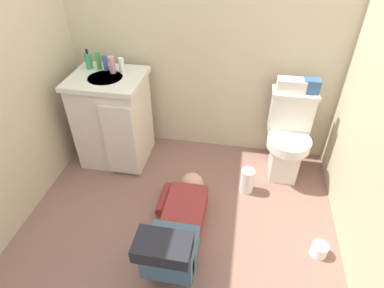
{
  "coord_description": "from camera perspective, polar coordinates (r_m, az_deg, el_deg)",
  "views": [
    {
      "loc": [
        0.37,
        -1.49,
        1.95
      ],
      "look_at": [
        0.03,
        0.43,
        0.45
      ],
      "focal_mm": 29.84,
      "sensor_mm": 36.0,
      "label": 1
    }
  ],
  "objects": [
    {
      "name": "tissue_box",
      "position": [
        2.65,
        17.34,
        10.04
      ],
      "size": [
        0.22,
        0.11,
        0.1
      ],
      "primitive_type": "cube",
      "color": "silver",
      "rests_on": "toilet"
    },
    {
      "name": "person_plumber",
      "position": [
        2.24,
        -2.55,
        -14.7
      ],
      "size": [
        0.39,
        1.06,
        0.52
      ],
      "color": "maroon",
      "rests_on": "ground_plane"
    },
    {
      "name": "soap_dispenser",
      "position": [
        2.86,
        -18.0,
        13.97
      ],
      "size": [
        0.06,
        0.06,
        0.17
      ],
      "color": "#36A05F",
      "rests_on": "vanity_cabinet"
    },
    {
      "name": "ground_plane",
      "position": [
        2.5,
        -2.43,
        -14.57
      ],
      "size": [
        2.82,
        3.1,
        0.04
      ],
      "primitive_type": "cube",
      "color": "#845E52"
    },
    {
      "name": "bottle_green",
      "position": [
        2.82,
        -16.39,
        14.13
      ],
      "size": [
        0.04,
        0.04,
        0.15
      ],
      "primitive_type": "cylinder",
      "color": "#499D50",
      "rests_on": "vanity_cabinet"
    },
    {
      "name": "bottle_white",
      "position": [
        2.72,
        -12.47,
        13.54
      ],
      "size": [
        0.04,
        0.04,
        0.13
      ],
      "primitive_type": "cylinder",
      "color": "white",
      "rests_on": "vanity_cabinet"
    },
    {
      "name": "wall_back",
      "position": [
        2.71,
        2.07,
        21.46
      ],
      "size": [
        2.48,
        0.08,
        2.4
      ],
      "primitive_type": "cube",
      "color": "beige",
      "rests_on": "ground_plane"
    },
    {
      "name": "toilet",
      "position": [
        2.79,
        16.75,
        1.22
      ],
      "size": [
        0.36,
        0.46,
        0.75
      ],
      "color": "silver",
      "rests_on": "ground_plane"
    },
    {
      "name": "toiletry_bag",
      "position": [
        2.67,
        20.57,
        9.69
      ],
      "size": [
        0.12,
        0.09,
        0.11
      ],
      "primitive_type": "cube",
      "color": "#33598C",
      "rests_on": "toilet"
    },
    {
      "name": "toilet_paper_roll",
      "position": [
        2.45,
        21.79,
        -17.14
      ],
      "size": [
        0.11,
        0.11,
        0.1
      ],
      "primitive_type": "cylinder",
      "color": "white",
      "rests_on": "ground_plane"
    },
    {
      "name": "faucet",
      "position": [
        2.81,
        -14.19,
        13.78
      ],
      "size": [
        0.02,
        0.02,
        0.1
      ],
      "primitive_type": "cylinder",
      "color": "silver",
      "rests_on": "vanity_cabinet"
    },
    {
      "name": "vanity_cabinet",
      "position": [
        2.9,
        -13.85,
        4.41
      ],
      "size": [
        0.6,
        0.53,
        0.82
      ],
      "color": "beige",
      "rests_on": "ground_plane"
    },
    {
      "name": "bottle_blue",
      "position": [
        2.8,
        -15.23,
        13.85
      ],
      "size": [
        0.04,
        0.04,
        0.13
      ],
      "primitive_type": "cylinder",
      "color": "#4569BA",
      "rests_on": "vanity_cabinet"
    },
    {
      "name": "paper_towel_roll",
      "position": [
        2.68,
        9.8,
        -6.48
      ],
      "size": [
        0.11,
        0.11,
        0.22
      ],
      "primitive_type": "cylinder",
      "color": "white",
      "rests_on": "ground_plane"
    },
    {
      "name": "bottle_pink",
      "position": [
        2.73,
        -14.11,
        13.56
      ],
      "size": [
        0.05,
        0.05,
        0.14
      ],
      "primitive_type": "cylinder",
      "color": "pink",
      "rests_on": "vanity_cabinet"
    }
  ]
}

